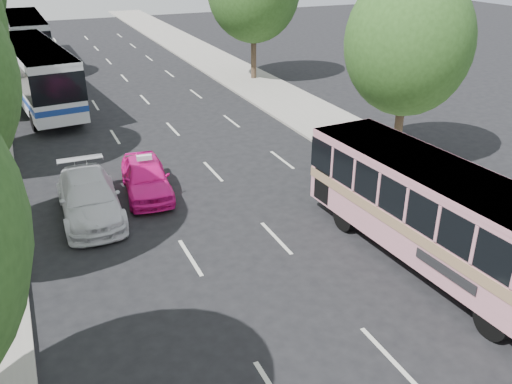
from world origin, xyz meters
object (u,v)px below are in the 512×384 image
pink_taxi (146,177)px  white_pickup (89,198)px  tour_coach_front (37,71)px  tour_coach_rear (27,34)px  pink_bus (436,207)px

pink_taxi → white_pickup: (-2.21, -0.98, 0.01)m
tour_coach_front → tour_coach_rear: tour_coach_front is taller
tour_coach_front → tour_coach_rear: bearing=83.1°
pink_bus → white_pickup: 11.33m
pink_bus → pink_taxi: pink_bus is taller
tour_coach_front → pink_bus: bearing=-73.4°
pink_taxi → tour_coach_front: tour_coach_front is taller
tour_coach_front → tour_coach_rear: size_ratio=1.03×
pink_taxi → pink_bus: bearing=-45.6°
pink_bus → pink_taxi: (-6.50, 8.14, -1.18)m
white_pickup → pink_bus: bearing=-37.9°
tour_coach_rear → pink_taxi: bearing=-85.8°
white_pickup → tour_coach_rear: size_ratio=0.42×
pink_bus → tour_coach_front: bearing=109.4°
pink_bus → tour_coach_front: size_ratio=0.80×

